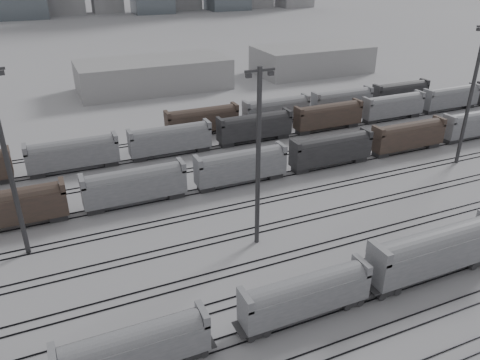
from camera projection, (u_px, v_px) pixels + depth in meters
name	position (u px, v px, depth m)	size (l,w,h in m)	color
ground	(298.00, 327.00, 46.53)	(900.00, 900.00, 0.00)	#AAA9AE
tracks	(230.00, 239.00, 60.91)	(220.00, 71.50, 0.16)	black
hopper_car_a	(134.00, 347.00, 40.31)	(13.33, 2.65, 4.77)	#232325
hopper_car_b	(306.00, 294.00, 46.49)	(13.89, 2.76, 4.97)	#232325
hopper_car_c	(435.00, 249.00, 52.28)	(16.81, 3.34, 6.01)	#232325
light_mast_b	(7.00, 162.00, 52.87)	(3.71, 0.59, 23.19)	#343336
light_mast_c	(258.00, 156.00, 55.18)	(3.61, 0.58, 22.57)	#343336
light_mast_d	(471.00, 93.00, 77.75)	(3.82, 0.61, 23.87)	#343336
bg_string_near	(241.00, 167.00, 74.56)	(151.00, 3.00, 5.60)	gray
bg_string_mid	(255.00, 128.00, 91.36)	(151.00, 3.00, 5.60)	#232325
bg_string_far	(310.00, 106.00, 104.30)	(66.00, 3.00, 5.60)	#48362D
warehouse_mid	(154.00, 75.00, 126.63)	(40.00, 18.00, 8.00)	gray
warehouse_right	(312.00, 59.00, 144.77)	(35.00, 18.00, 8.00)	gray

